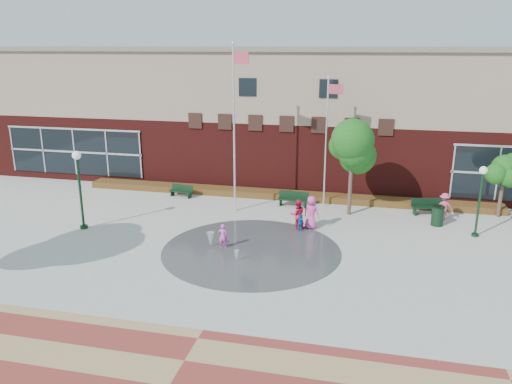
% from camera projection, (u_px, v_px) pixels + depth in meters
% --- Properties ---
extents(ground, '(120.00, 120.00, 0.00)m').
position_uv_depth(ground, '(234.00, 279.00, 20.65)').
color(ground, '#666056').
rests_on(ground, ground).
extents(plaza_concrete, '(46.00, 18.00, 0.01)m').
position_uv_depth(plaza_concrete, '(256.00, 243.00, 24.38)').
color(plaza_concrete, '#A8A8A0').
rests_on(plaza_concrete, ground).
extents(splash_pad, '(8.40, 8.40, 0.01)m').
position_uv_depth(splash_pad, '(251.00, 251.00, 23.45)').
color(splash_pad, '#383A3D').
rests_on(splash_pad, ground).
extents(library_building, '(44.40, 10.40, 9.20)m').
position_uv_depth(library_building, '(298.00, 113.00, 35.67)').
color(library_building, '#4D1311').
rests_on(library_building, ground).
extents(flower_bed, '(26.00, 1.20, 0.40)m').
position_uv_depth(flower_bed, '(283.00, 198.00, 31.49)').
color(flower_bed, maroon).
rests_on(flower_bed, ground).
extents(flagpole_left, '(1.04, 0.49, 9.48)m').
position_uv_depth(flagpole_left, '(235.00, 121.00, 27.58)').
color(flagpole_left, silver).
rests_on(flagpole_left, ground).
extents(flagpole_right, '(0.93, 0.26, 7.64)m').
position_uv_depth(flagpole_right, '(327.00, 136.00, 28.67)').
color(flagpole_right, silver).
rests_on(flagpole_right, ground).
extents(lamp_left, '(0.44, 0.44, 4.17)m').
position_uv_depth(lamp_left, '(79.00, 181.00, 25.57)').
color(lamp_left, black).
rests_on(lamp_left, ground).
extents(lamp_right, '(0.39, 0.39, 3.64)m').
position_uv_depth(lamp_right, '(480.00, 194.00, 24.58)').
color(lamp_right, black).
rests_on(lamp_right, ground).
extents(bench_left, '(1.61, 0.75, 0.78)m').
position_uv_depth(bench_left, '(181.00, 193.00, 31.66)').
color(bench_left, black).
rests_on(bench_left, ground).
extents(bench_mid, '(1.83, 0.63, 0.90)m').
position_uv_depth(bench_mid, '(293.00, 202.00, 29.79)').
color(bench_mid, black).
rests_on(bench_mid, ground).
extents(bench_right, '(1.94, 0.96, 0.94)m').
position_uv_depth(bench_right, '(428.00, 210.00, 28.35)').
color(bench_right, black).
rests_on(bench_right, ground).
extents(trash_can, '(0.67, 0.67, 1.11)m').
position_uv_depth(trash_can, '(437.00, 216.00, 26.56)').
color(trash_can, black).
rests_on(trash_can, ground).
extents(tree_mid, '(3.08, 3.08, 5.19)m').
position_uv_depth(tree_mid, '(352.00, 150.00, 27.40)').
color(tree_mid, '#433128').
rests_on(tree_mid, ground).
extents(tree_small_right, '(2.20, 2.20, 3.75)m').
position_uv_depth(tree_small_right, '(505.00, 170.00, 27.31)').
color(tree_small_right, '#433128').
rests_on(tree_small_right, ground).
extents(water_jet_a, '(0.36, 0.36, 0.70)m').
position_uv_depth(water_jet_a, '(211.00, 247.00, 23.90)').
color(water_jet_a, white).
rests_on(water_jet_a, ground).
extents(water_jet_b, '(0.22, 0.22, 0.50)m').
position_uv_depth(water_jet_b, '(237.00, 261.00, 22.30)').
color(water_jet_b, white).
rests_on(water_jet_b, ground).
extents(child_splash, '(0.48, 0.36, 1.22)m').
position_uv_depth(child_splash, '(223.00, 236.00, 23.58)').
color(child_splash, '#E154B6').
rests_on(child_splash, ground).
extents(adult_red, '(0.95, 0.85, 1.62)m').
position_uv_depth(adult_red, '(298.00, 214.00, 25.99)').
color(adult_red, red).
rests_on(adult_red, ground).
extents(adult_pink, '(1.01, 0.83, 1.78)m').
position_uv_depth(adult_pink, '(311.00, 212.00, 26.07)').
color(adult_pink, '#E64BA5').
rests_on(adult_pink, ground).
extents(child_blue, '(0.58, 0.56, 0.97)m').
position_uv_depth(child_blue, '(300.00, 223.00, 25.72)').
color(child_blue, '#1551AC').
rests_on(child_blue, ground).
extents(person_bench, '(1.04, 0.65, 1.54)m').
position_uv_depth(person_bench, '(444.00, 207.00, 27.39)').
color(person_bench, '#CB476D').
rests_on(person_bench, ground).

